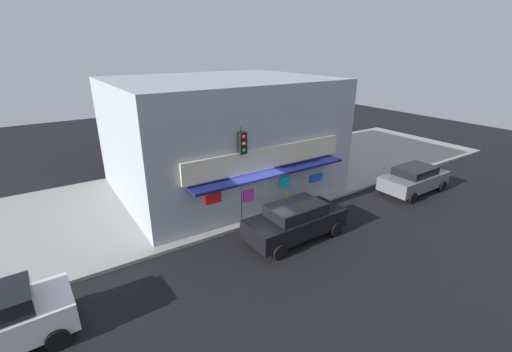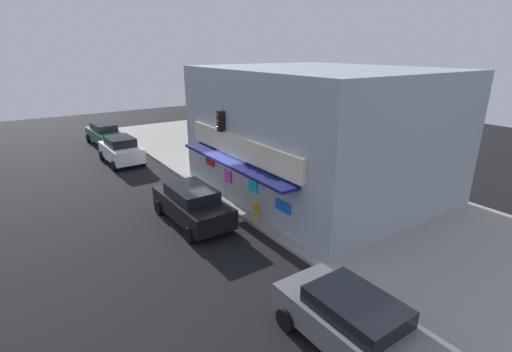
% 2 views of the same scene
% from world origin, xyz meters
% --- Properties ---
extents(ground_plane, '(64.40, 64.40, 0.00)m').
position_xyz_m(ground_plane, '(0.00, 0.00, 0.00)').
color(ground_plane, black).
extents(sidewalk, '(42.93, 10.02, 0.15)m').
position_xyz_m(sidewalk, '(0.00, 5.01, 0.07)').
color(sidewalk, gray).
rests_on(sidewalk, ground_plane).
extents(corner_building, '(11.42, 10.11, 6.18)m').
position_xyz_m(corner_building, '(0.86, 5.09, 3.24)').
color(corner_building, '#9EA8B2').
rests_on(corner_building, sidewalk).
extents(traffic_light, '(0.32, 0.58, 4.53)m').
position_xyz_m(traffic_light, '(-0.60, 0.46, 3.07)').
color(traffic_light, black).
rests_on(traffic_light, sidewalk).
extents(fire_hydrant, '(0.53, 0.29, 0.79)m').
position_xyz_m(fire_hydrant, '(2.12, 0.48, 0.53)').
color(fire_hydrant, gold).
rests_on(fire_hydrant, sidewalk).
extents(trash_can, '(0.59, 0.59, 0.86)m').
position_xyz_m(trash_can, '(2.72, 2.06, 0.58)').
color(trash_can, '#2D2D2D').
rests_on(trash_can, sidewalk).
extents(pedestrian, '(0.50, 0.53, 1.67)m').
position_xyz_m(pedestrian, '(-4.43, 2.00, 1.06)').
color(pedestrian, brown).
rests_on(pedestrian, sidewalk).
extents(potted_plant_by_doorway, '(0.79, 0.79, 1.13)m').
position_xyz_m(potted_plant_by_doorway, '(4.24, 1.74, 0.81)').
color(potted_plant_by_doorway, '#59595B').
rests_on(potted_plant_by_doorway, sidewalk).
extents(parked_car_black, '(4.56, 2.12, 1.61)m').
position_xyz_m(parked_car_black, '(0.67, -1.90, 0.84)').
color(parked_car_black, black).
rests_on(parked_car_black, ground_plane).
extents(parked_car_grey, '(4.28, 2.13, 1.52)m').
position_xyz_m(parked_car_grey, '(9.64, -1.72, 0.80)').
color(parked_car_grey, slate).
rests_on(parked_car_grey, ground_plane).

